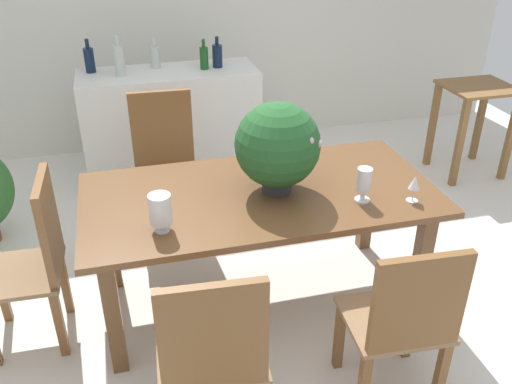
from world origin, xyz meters
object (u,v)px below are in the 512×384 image
object	(u,v)px
chair_far_left	(165,161)
crystal_vase_center_near	(364,182)
kitchen_counter	(172,126)
dining_table	(260,207)
wine_bottle_amber	(89,59)
chair_head_end	(37,256)
chair_near_left	(213,354)
flower_centerpiece	(278,146)
wine_bottle_green	(217,55)
wine_bottle_clear	(119,60)
wine_bottle_dark	(155,57)
crystal_vase_left	(160,210)
wine_glass	(415,184)
chair_near_right	(404,320)
wine_bottle_tall	(204,57)
side_table	(474,111)

from	to	relation	value
chair_far_left	crystal_vase_center_near	distance (m)	1.53
kitchen_counter	dining_table	bearing A→B (deg)	-80.72
dining_table	chair_far_left	size ratio (longest dim) A/B	1.88
crystal_vase_center_near	wine_bottle_amber	bearing A→B (deg)	122.89
dining_table	chair_head_end	world-z (taller)	chair_head_end
chair_near_left	flower_centerpiece	world-z (taller)	flower_centerpiece
wine_bottle_green	flower_centerpiece	bearing A→B (deg)	-90.85
chair_far_left	crystal_vase_center_near	size ratio (longest dim) A/B	5.37
dining_table	wine_bottle_clear	size ratio (longest dim) A/B	6.17
dining_table	chair_head_end	bearing A→B (deg)	-179.85
flower_centerpiece	wine_bottle_amber	xyz separation A→B (m)	(-0.98, 1.92, 0.02)
wine_bottle_dark	chair_head_end	bearing A→B (deg)	-113.65
crystal_vase_left	wine_glass	bearing A→B (deg)	-1.94
chair_near_right	wine_bottle_clear	world-z (taller)	wine_bottle_clear
crystal_vase_center_near	kitchen_counter	distance (m)	2.20
chair_far_left	chair_near_right	xyz separation A→B (m)	(0.87, -1.84, -0.04)
crystal_vase_left	wine_bottle_amber	distance (m)	2.20
chair_head_end	wine_bottle_tall	bearing A→B (deg)	147.37
wine_bottle_tall	flower_centerpiece	bearing A→B (deg)	-87.20
side_table	chair_head_end	bearing A→B (deg)	-160.25
chair_head_end	wine_glass	distance (m)	2.03
crystal_vase_left	crystal_vase_center_near	bearing A→B (deg)	1.27
wine_glass	wine_bottle_clear	distance (m)	2.51
wine_bottle_dark	flower_centerpiece	bearing A→B (deg)	-76.40
chair_head_end	wine_bottle_clear	size ratio (longest dim) A/B	3.09
chair_near_right	chair_near_left	world-z (taller)	chair_near_left
crystal_vase_center_near	wine_glass	distance (m)	0.27
kitchen_counter	crystal_vase_left	bearing A→B (deg)	-97.63
dining_table	wine_glass	bearing A→B (deg)	-21.64
chair_near_right	crystal_vase_center_near	distance (m)	0.76
dining_table	flower_centerpiece	size ratio (longest dim) A/B	3.84
dining_table	wine_bottle_tall	distance (m)	1.82
chair_far_left	chair_near_left	bearing A→B (deg)	-88.17
flower_centerpiece	wine_glass	xyz separation A→B (m)	(0.67, -0.30, -0.17)
chair_near_right	side_table	xyz separation A→B (m)	(1.78, 2.14, 0.05)
crystal_vase_center_near	wine_bottle_tall	xyz separation A→B (m)	(-0.50, 2.01, 0.17)
chair_head_end	chair_near_left	size ratio (longest dim) A/B	1.01
kitchen_counter	side_table	bearing A→B (deg)	-12.51
chair_head_end	wine_glass	world-z (taller)	chair_head_end
chair_near_left	wine_bottle_tall	distance (m)	2.77
wine_bottle_dark	wine_bottle_clear	bearing A→B (deg)	-150.53
flower_centerpiece	wine_glass	world-z (taller)	flower_centerpiece
wine_bottle_clear	chair_head_end	bearing A→B (deg)	-107.48
wine_glass	crystal_vase_left	bearing A→B (deg)	178.06
wine_bottle_dark	wine_bottle_green	size ratio (longest dim) A/B	0.98
dining_table	wine_bottle_tall	world-z (taller)	wine_bottle_tall
chair_near_right	wine_glass	xyz separation A→B (m)	(0.33, 0.61, 0.34)
crystal_vase_center_near	wine_bottle_clear	bearing A→B (deg)	120.34
kitchen_counter	wine_bottle_amber	size ratio (longest dim) A/B	5.46
chair_head_end	chair_far_left	distance (m)	1.21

